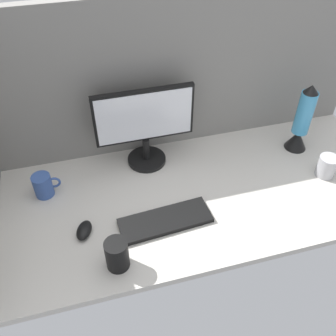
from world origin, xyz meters
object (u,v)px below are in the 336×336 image
(monitor, at_px, (145,124))
(mug_black_travel, at_px, (117,254))
(mouse, at_px, (84,230))
(lava_lamp, at_px, (302,123))
(keyboard, at_px, (165,220))
(mug_ceramic_blue, at_px, (43,185))
(mug_steel, at_px, (327,166))

(monitor, relative_size, mug_black_travel, 3.51)
(mouse, relative_size, lava_lamp, 0.28)
(keyboard, xyz_separation_m, mug_ceramic_blue, (-0.46, 0.29, 0.04))
(keyboard, height_order, mug_ceramic_blue, mug_ceramic_blue)
(keyboard, height_order, mug_steel, mug_steel)
(mug_ceramic_blue, distance_m, lava_lamp, 1.21)
(monitor, xyz_separation_m, mouse, (-0.33, -0.36, -0.20))
(lava_lamp, bearing_deg, mug_ceramic_blue, -179.92)
(keyboard, height_order, mouse, mouse)
(mug_ceramic_blue, height_order, mug_black_travel, mug_black_travel)
(mug_ceramic_blue, bearing_deg, mouse, -61.57)
(mouse, relative_size, mug_steel, 0.96)
(mug_black_travel, distance_m, lava_lamp, 1.06)
(monitor, distance_m, mug_black_travel, 0.60)
(keyboard, height_order, mug_black_travel, mug_black_travel)
(monitor, height_order, mug_black_travel, monitor)
(mouse, bearing_deg, mug_black_travel, -37.86)
(mug_steel, relative_size, lava_lamp, 0.29)
(mug_black_travel, height_order, lava_lamp, lava_lamp)
(mouse, distance_m, mug_black_travel, 0.21)
(mouse, relative_size, mug_ceramic_blue, 0.83)
(mug_ceramic_blue, bearing_deg, lava_lamp, 0.08)
(mug_black_travel, bearing_deg, mug_ceramic_blue, 119.21)
(mug_steel, bearing_deg, keyboard, -174.29)
(monitor, xyz_separation_m, mug_black_travel, (-0.23, -0.54, -0.15))
(mug_black_travel, bearing_deg, keyboard, 34.12)
(keyboard, relative_size, mug_ceramic_blue, 3.20)
(keyboard, distance_m, mouse, 0.32)
(monitor, height_order, mug_ceramic_blue, monitor)
(monitor, bearing_deg, keyboard, -91.80)
(keyboard, bearing_deg, mug_ceramic_blue, 143.88)
(mug_ceramic_blue, relative_size, mug_black_travel, 0.92)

